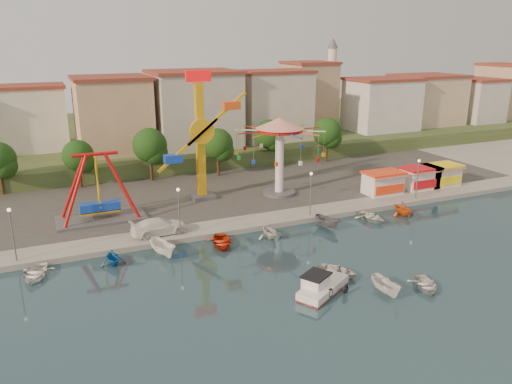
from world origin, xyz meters
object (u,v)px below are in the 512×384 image
wave_swinger (280,139)px  rowboat_a (338,271)px  kamikaze_tower (204,140)px  cabin_motorboat (322,287)px  skiff (386,287)px  pirate_ship_ride (98,188)px  van (159,226)px

wave_swinger → rowboat_a: (-5.29, -22.89, -7.81)m
kamikaze_tower → cabin_motorboat: kamikaze_tower is taller
rowboat_a → skiff: size_ratio=1.06×
skiff → rowboat_a: bearing=111.3°
kamikaze_tower → pirate_ship_ride: bearing=-167.9°
kamikaze_tower → cabin_motorboat: bearing=-87.4°
kamikaze_tower → wave_swinger: kamikaze_tower is taller
van → kamikaze_tower: bearing=-44.4°
wave_swinger → van: size_ratio=1.92×
cabin_motorboat → van: van is taller
pirate_ship_ride → rowboat_a: 29.05m
cabin_motorboat → rowboat_a: (3.10, 2.31, -0.13)m
cabin_motorboat → skiff: cabin_motorboat is taller
pirate_ship_ride → wave_swinger: size_ratio=0.86×
skiff → van: size_ratio=0.59×
kamikaze_tower → wave_swinger: bearing=-13.9°
pirate_ship_ride → cabin_motorboat: pirate_ship_ride is taller
pirate_ship_ride → rowboat_a: pirate_ship_ride is taller
kamikaze_tower → skiff: 31.56m
pirate_ship_ride → wave_swinger: (23.45, 0.57, 3.80)m
wave_swinger → van: wave_swinger is taller
pirate_ship_ride → cabin_motorboat: (15.06, -24.63, -3.87)m
wave_swinger → skiff: bearing=-97.3°
kamikaze_tower → cabin_motorboat: (1.26, -27.59, -7.89)m
pirate_ship_ride → rowboat_a: (18.16, -22.32, -4.00)m
cabin_motorboat → rowboat_a: bearing=6.3°
wave_swinger → rowboat_a: size_ratio=3.08×
cabin_motorboat → rowboat_a: cabin_motorboat is taller
rowboat_a → van: 19.94m
wave_swinger → skiff: wave_swinger is taller
pirate_ship_ride → wave_swinger: 23.76m
rowboat_a → pirate_ship_ride: bearing=95.3°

